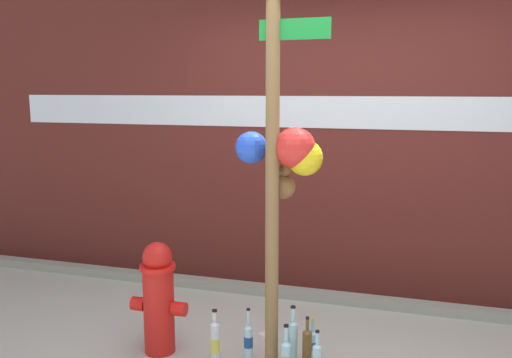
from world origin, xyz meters
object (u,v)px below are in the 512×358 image
(bottle_0, at_px, (286,356))
(bottle_6, at_px, (293,342))
(bottle_2, at_px, (215,341))
(bottle_3, at_px, (313,344))
(fire_hydrant, at_px, (159,297))
(bottle_5, at_px, (307,350))
(memorial_post, at_px, (281,127))
(bottle_4, at_px, (248,341))

(bottle_0, relative_size, bottle_6, 0.80)
(bottle_2, height_order, bottle_3, bottle_2)
(bottle_6, bearing_deg, fire_hydrant, -177.14)
(bottle_3, height_order, bottle_5, bottle_5)
(bottle_5, relative_size, bottle_6, 0.88)
(memorial_post, bearing_deg, bottle_5, -13.54)
(memorial_post, bearing_deg, bottle_2, -165.37)
(bottle_5, bearing_deg, bottle_0, -147.29)
(bottle_0, bearing_deg, fire_hydrant, 176.34)
(bottle_0, bearing_deg, memorial_post, 121.28)
(fire_hydrant, bearing_deg, bottle_2, -5.60)
(memorial_post, xyz_separation_m, fire_hydrant, (-0.83, -0.07, -1.17))
(fire_hydrant, distance_m, bottle_3, 1.08)
(fire_hydrant, height_order, bottle_0, fire_hydrant)
(fire_hydrant, height_order, bottle_2, fire_hydrant)
(fire_hydrant, distance_m, bottle_2, 0.49)
(memorial_post, xyz_separation_m, bottle_2, (-0.41, -0.11, -1.41))
(bottle_3, xyz_separation_m, bottle_6, (-0.11, -0.13, 0.06))
(bottle_5, distance_m, bottle_6, 0.11)
(bottle_0, distance_m, bottle_3, 0.26)
(bottle_3, relative_size, bottle_5, 0.79)
(bottle_2, relative_size, bottle_6, 0.88)
(fire_hydrant, bearing_deg, bottle_5, 1.04)
(bottle_0, bearing_deg, bottle_3, 61.23)
(fire_hydrant, height_order, bottle_6, fire_hydrant)
(memorial_post, distance_m, bottle_6, 1.39)
(fire_hydrant, bearing_deg, bottle_6, 2.86)
(bottle_0, height_order, bottle_4, bottle_4)
(bottle_4, bearing_deg, bottle_6, -2.79)
(fire_hydrant, xyz_separation_m, bottle_4, (0.62, 0.06, -0.26))
(bottle_0, bearing_deg, bottle_2, 178.04)
(bottle_4, bearing_deg, bottle_0, -22.66)
(bottle_0, relative_size, bottle_5, 0.91)
(memorial_post, height_order, bottle_5, memorial_post)
(bottle_0, bearing_deg, bottle_6, 79.27)
(bottle_2, xyz_separation_m, bottle_4, (0.20, 0.10, -0.02))
(bottle_2, height_order, bottle_5, same)
(bottle_0, relative_size, bottle_3, 1.14)
(bottle_2, height_order, bottle_6, bottle_6)
(bottle_0, height_order, bottle_6, bottle_6)
(memorial_post, relative_size, fire_hydrant, 3.44)
(memorial_post, relative_size, bottle_3, 9.10)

